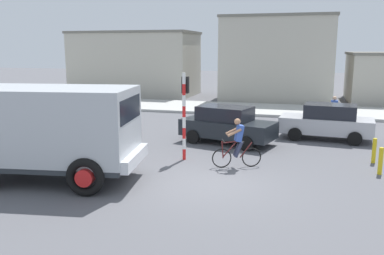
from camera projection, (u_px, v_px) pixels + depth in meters
ground_plane at (209, 183)px, 12.53m from camera, size 120.00×120.00×0.00m
sidewalk_far at (262, 110)px, 26.87m from camera, size 80.00×5.00×0.16m
truck_foreground at (50, 128)px, 12.54m from camera, size 5.72×3.41×2.90m
cyclist at (237, 143)px, 14.03m from camera, size 1.62×0.76×1.72m
traffic_light_pole at (185, 104)px, 14.85m from camera, size 0.24×0.43×3.20m
car_red_near at (227, 125)px, 17.64m from camera, size 4.31×2.69×1.60m
car_white_mid at (327, 122)px, 18.36m from camera, size 4.15×2.17×1.60m
pedestrian_near_kerb at (334, 111)px, 21.18m from camera, size 0.34×0.22×1.62m
bollard_near at (381, 161)px, 13.31m from camera, size 0.14×0.14×0.90m
bollard_far at (374, 151)px, 14.63m from camera, size 0.14×0.14×0.90m
building_corner_left at (136, 63)px, 35.72m from camera, size 10.50×5.81×5.43m
building_mid_block at (278, 59)px, 31.84m from camera, size 8.37×6.24×6.43m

